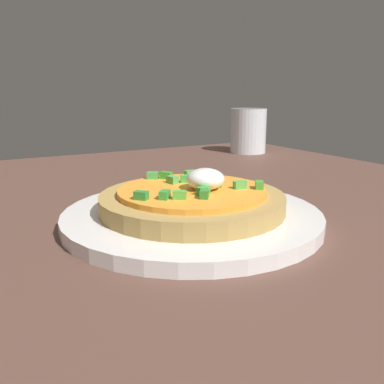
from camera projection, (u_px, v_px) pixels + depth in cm
name	position (u px, v px, depth cm)	size (l,w,h in cm)	color
dining_table	(231.00, 211.00, 52.05)	(97.44, 80.94, 2.19)	brown
plate	(192.00, 217.00, 43.89)	(27.25, 27.25, 1.41)	white
pizza	(193.00, 199.00, 43.41)	(19.48, 19.48, 4.58)	#AD8B49
cup_near	(248.00, 132.00, 91.65)	(7.93, 7.93, 9.72)	silver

